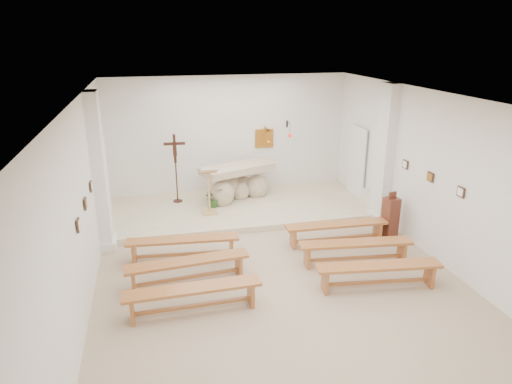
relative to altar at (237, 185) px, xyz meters
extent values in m
cube|color=tan|center=(-0.04, -4.09, -0.56)|extent=(7.00, 10.00, 0.00)
cube|color=silver|center=(-3.53, -4.09, 1.19)|extent=(0.02, 10.00, 3.50)
cube|color=silver|center=(3.45, -4.09, 1.19)|extent=(0.02, 10.00, 3.50)
cube|color=silver|center=(-0.04, 0.90, 1.19)|extent=(7.00, 0.02, 3.50)
cube|color=silver|center=(-0.04, -4.09, 2.93)|extent=(7.00, 10.00, 0.02)
cube|color=beige|center=(-0.04, -0.59, -0.49)|extent=(6.98, 3.00, 0.15)
cube|color=white|center=(-3.41, -2.09, 1.19)|extent=(0.26, 0.55, 3.50)
cube|color=white|center=(3.33, -2.09, 1.19)|extent=(0.26, 0.55, 3.50)
cube|color=#CA852F|center=(1.01, 0.87, 1.09)|extent=(0.55, 0.04, 0.55)
cube|color=black|center=(1.71, 0.88, 1.49)|extent=(0.04, 0.02, 0.20)
cylinder|color=black|center=(1.71, 0.73, 1.56)|extent=(0.02, 0.30, 0.02)
cylinder|color=black|center=(1.71, 0.58, 1.39)|extent=(0.01, 0.01, 0.34)
sphere|color=red|center=(1.71, 0.58, 1.20)|extent=(0.11, 0.11, 0.11)
cube|color=#382519|center=(-3.51, -4.89, 1.16)|extent=(0.03, 0.20, 0.20)
cube|color=#382519|center=(-3.51, -3.89, 1.16)|extent=(0.03, 0.20, 0.20)
cube|color=#382519|center=(-3.51, -2.89, 1.16)|extent=(0.03, 0.20, 0.20)
cube|color=#382519|center=(3.43, -4.89, 1.16)|extent=(0.03, 0.20, 0.20)
cube|color=#382519|center=(3.43, -3.89, 1.16)|extent=(0.03, 0.20, 0.20)
cube|color=#382519|center=(3.43, -2.89, 1.16)|extent=(0.03, 0.20, 0.20)
cube|color=silver|center=(-3.47, -1.39, -0.29)|extent=(0.10, 0.85, 0.52)
cube|color=silver|center=(3.39, -1.39, -0.29)|extent=(0.10, 0.85, 0.52)
ellipsoid|color=beige|center=(-0.49, -0.37, -0.13)|extent=(0.67, 0.57, 0.76)
ellipsoid|color=beige|center=(0.60, 0.08, -0.14)|extent=(0.63, 0.53, 0.72)
ellipsoid|color=beige|center=(-0.20, 0.14, -0.11)|extent=(0.72, 0.61, 0.67)
ellipsoid|color=beige|center=(0.23, 0.27, -0.16)|extent=(0.58, 0.49, 0.63)
ellipsoid|color=beige|center=(0.10, -0.02, -0.20)|extent=(0.49, 0.42, 0.58)
cube|color=beige|center=(0.02, 0.01, 0.46)|extent=(2.22, 1.49, 0.20)
cube|color=tan|center=(-0.92, -0.94, -0.39)|extent=(0.39, 0.39, 0.04)
cylinder|color=tan|center=(-0.92, -0.94, 0.13)|extent=(0.05, 0.05, 1.07)
cube|color=tan|center=(-0.92, -0.96, 0.72)|extent=(0.46, 0.34, 0.17)
cube|color=white|center=(-0.91, -1.01, 0.77)|extent=(0.40, 0.28, 0.14)
cylinder|color=#391B12|center=(-1.67, 0.13, -0.39)|extent=(0.25, 0.25, 0.03)
cylinder|color=#391B12|center=(-1.67, 0.13, 0.16)|extent=(0.04, 0.04, 1.15)
cube|color=#391B12|center=(-1.67, 0.13, 1.11)|extent=(0.08, 0.06, 0.78)
cube|color=#391B12|center=(-1.67, 0.13, 1.24)|extent=(0.58, 0.09, 0.07)
cube|color=#391B12|center=(-1.67, 0.10, 1.07)|extent=(0.11, 0.05, 0.33)
imported|color=#295321|center=(-0.73, -0.49, -0.14)|extent=(0.57, 0.52, 0.54)
cube|color=#542718|center=(3.06, -3.09, -0.07)|extent=(0.36, 0.36, 0.99)
cube|color=#542718|center=(3.06, -3.09, 0.50)|extent=(0.20, 0.08, 0.16)
cube|color=#A85A30|center=(-1.78, -3.12, -0.09)|extent=(2.39, 0.59, 0.05)
cube|color=#A85A30|center=(-2.80, -3.02, -0.33)|extent=(0.10, 0.35, 0.45)
cube|color=#A85A30|center=(-0.76, -3.21, -0.33)|extent=(0.10, 0.35, 0.45)
cube|color=#A85A30|center=(-1.78, -3.12, -0.43)|extent=(1.99, 0.25, 0.05)
cube|color=#A85A30|center=(1.70, -3.12, -0.09)|extent=(2.38, 0.46, 0.05)
cube|color=#A85A30|center=(0.68, -3.08, -0.33)|extent=(0.08, 0.35, 0.45)
cube|color=#A85A30|center=(2.73, -3.15, -0.33)|extent=(0.08, 0.35, 0.45)
cube|color=#A85A30|center=(1.70, -3.12, -0.43)|extent=(1.99, 0.14, 0.05)
cube|color=#A85A30|center=(-1.78, -4.12, -0.09)|extent=(2.39, 0.58, 0.05)
cube|color=#A85A30|center=(-2.80, -4.21, -0.33)|extent=(0.09, 0.35, 0.45)
cube|color=#A85A30|center=(-0.76, -4.03, -0.33)|extent=(0.09, 0.35, 0.45)
cube|color=#A85A30|center=(-1.78, -4.12, -0.43)|extent=(1.99, 0.24, 0.05)
cube|color=#A85A30|center=(1.70, -4.12, -0.09)|extent=(2.40, 0.64, 0.05)
cube|color=#A85A30|center=(0.69, -4.01, -0.33)|extent=(0.10, 0.35, 0.45)
cube|color=#A85A30|center=(2.72, -4.24, -0.33)|extent=(0.10, 0.35, 0.45)
cube|color=#A85A30|center=(1.70, -4.12, -0.43)|extent=(1.99, 0.29, 0.05)
cube|color=#A85A30|center=(-1.78, -5.13, -0.09)|extent=(2.38, 0.43, 0.05)
cube|color=#A85A30|center=(-2.81, -5.16, -0.33)|extent=(0.07, 0.35, 0.45)
cube|color=#A85A30|center=(-0.76, -5.11, -0.33)|extent=(0.07, 0.35, 0.45)
cube|color=#A85A30|center=(-1.78, -5.13, -0.43)|extent=(1.99, 0.11, 0.05)
cube|color=#A85A30|center=(1.70, -5.13, -0.09)|extent=(2.40, 0.67, 0.05)
cube|color=#A85A30|center=(0.69, -5.00, -0.33)|extent=(0.11, 0.35, 0.45)
cube|color=#A85A30|center=(2.72, -5.26, -0.33)|extent=(0.11, 0.35, 0.45)
cube|color=#A85A30|center=(1.70, -5.13, -0.43)|extent=(1.99, 0.32, 0.05)
camera|label=1|loc=(-2.30, -12.01, 4.03)|focal=32.00mm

